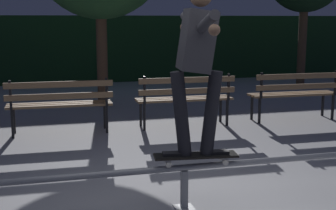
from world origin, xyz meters
TOP-DOWN VIEW (x-y plane):
  - hedge_backdrop at (0.00, 9.96)m, footprint 24.00×1.20m
  - grind_rail at (-0.00, 0.19)m, footprint 4.28×0.18m
  - skateboard at (0.11, 0.19)m, footprint 0.80×0.29m
  - skateboarder at (0.11, 0.19)m, footprint 0.63×1.40m
  - park_bench_left_center at (-1.01, 3.45)m, footprint 1.61×0.44m
  - park_bench_right_center at (1.00, 3.45)m, footprint 1.61×0.44m
  - park_bench_rightmost at (3.02, 3.45)m, footprint 1.61×0.44m

SIDE VIEW (x-z plane):
  - grind_rail at x=0.00m, z-range 0.12..0.55m
  - skateboard at x=0.11m, z-range 0.46..0.55m
  - park_bench_left_center at x=-1.01m, z-range 0.10..0.98m
  - park_bench_right_center at x=1.00m, z-range 0.10..0.98m
  - park_bench_rightmost at x=3.02m, z-range 0.10..0.98m
  - hedge_backdrop at x=0.00m, z-range 0.00..1.86m
  - skateboarder at x=0.11m, z-range 0.66..2.22m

